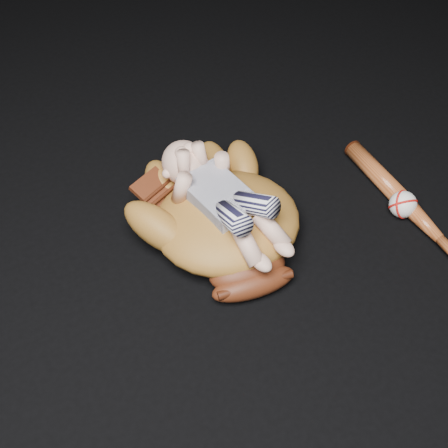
{
  "coord_description": "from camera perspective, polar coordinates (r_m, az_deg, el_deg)",
  "views": [
    {
      "loc": [
        -0.49,
        -0.61,
        0.96
      ],
      "look_at": [
        -0.11,
        0.07,
        0.08
      ],
      "focal_mm": 45.0,
      "sensor_mm": 36.0,
      "label": 1
    }
  ],
  "objects": [
    {
      "name": "baseball",
      "position": [
        1.34,
        17.72,
        1.9
      ],
      "size": [
        0.07,
        0.07,
        0.06
      ],
      "primitive_type": "sphere",
      "rotation": [
        0.0,
        0.0,
        0.06
      ],
      "color": "white",
      "rests_on": "ground"
    },
    {
      "name": "newborn_baby",
      "position": [
        1.16,
        0.33,
        2.53
      ],
      "size": [
        0.23,
        0.39,
        0.15
      ],
      "primitive_type": null,
      "rotation": [
        0.0,
        0.0,
        0.16
      ],
      "color": "#D8A38B",
      "rests_on": "baseball_glove"
    },
    {
      "name": "baseball_bat",
      "position": [
        1.35,
        18.49,
        1.44
      ],
      "size": [
        0.07,
        0.47,
        0.04
      ],
      "primitive_type": null,
      "rotation": [
        0.0,
        0.0,
        -0.05
      ],
      "color": "#93421C",
      "rests_on": "ground"
    },
    {
      "name": "baseball_glove",
      "position": [
        1.2,
        0.29,
        0.82
      ],
      "size": [
        0.46,
        0.51,
        0.14
      ],
      "primitive_type": null,
      "rotation": [
        0.0,
        0.0,
        -0.15
      ],
      "color": "brown",
      "rests_on": "ground"
    }
  ]
}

